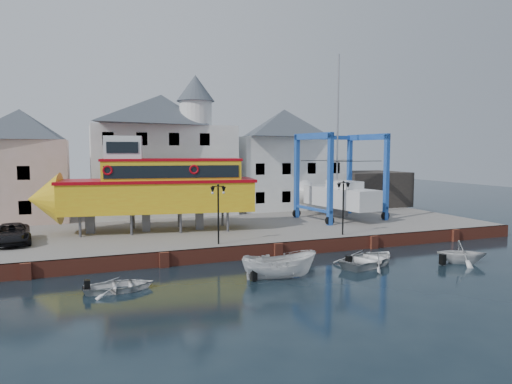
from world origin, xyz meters
name	(u,v)px	position (x,y,z in m)	size (l,w,h in m)	color
ground	(278,257)	(0.00, 0.00, 0.00)	(140.00, 140.00, 0.00)	#14222D
hardstanding	(231,226)	(0.00, 11.00, 0.50)	(44.00, 22.00, 1.00)	#625D59
quay_wall	(277,250)	(0.00, 0.10, 0.50)	(44.00, 0.47, 1.00)	brown
building_pink	(22,165)	(-18.00, 18.00, 6.15)	(8.00, 7.00, 10.30)	beige
building_white_main	(164,152)	(-4.87, 18.39, 7.34)	(14.00, 8.30, 14.00)	silver
building_white_right	(284,159)	(9.00, 19.00, 6.60)	(12.00, 8.00, 11.20)	silver
shed_dark	(367,188)	(19.00, 17.00, 3.00)	(8.00, 7.00, 4.00)	black
lamp_post_left	(218,199)	(-4.00, 1.20, 4.17)	(1.12, 0.32, 4.20)	black
lamp_post_right	(343,194)	(6.00, 1.20, 4.17)	(1.12, 0.32, 4.20)	black
tour_boat	(146,187)	(-8.01, 8.20, 4.60)	(17.97, 6.75, 7.64)	#59595E
travel_lift	(334,191)	(10.11, 9.52, 3.59)	(7.91, 10.56, 15.59)	#1C48A8
van	(12,234)	(-17.50, 6.47, 1.70)	(2.32, 5.03, 1.40)	black
motorboat_a	(279,278)	(-2.07, -4.99, 0.00)	(1.69, 4.48, 1.73)	silver
motorboat_b	(370,265)	(4.79, -4.17, 0.00)	(3.54, 4.95, 1.03)	silver
motorboat_c	(461,263)	(10.77, -5.98, 0.00)	(2.70, 3.13, 1.65)	silver
motorboat_d	(119,291)	(-11.08, -4.12, 0.00)	(2.62, 3.67, 0.76)	silver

